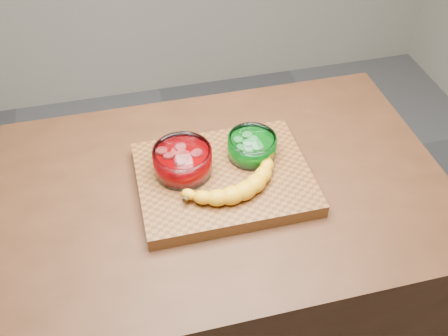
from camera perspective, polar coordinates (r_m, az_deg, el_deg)
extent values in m
cube|color=#4A2916|center=(1.69, 0.00, -12.43)|extent=(1.20, 0.80, 0.90)
cube|color=brown|center=(1.32, 0.00, -1.24)|extent=(0.45, 0.35, 0.04)
cylinder|color=white|center=(1.30, -4.75, 0.83)|extent=(0.15, 0.15, 0.07)
cylinder|color=#BB0004|center=(1.30, -4.72, 0.50)|extent=(0.13, 0.13, 0.04)
cylinder|color=#ED4A4C|center=(1.28, -4.80, 1.44)|extent=(0.12, 0.12, 0.02)
cylinder|color=white|center=(1.34, 3.20, 2.48)|extent=(0.13, 0.13, 0.06)
cylinder|color=#088514|center=(1.35, 3.19, 2.22)|extent=(0.11, 0.11, 0.03)
cylinder|color=#61CF61|center=(1.33, 3.23, 3.07)|extent=(0.10, 0.10, 0.02)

